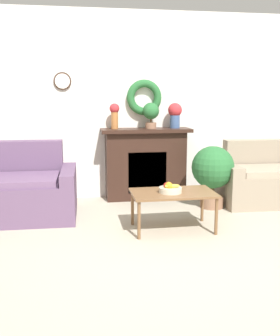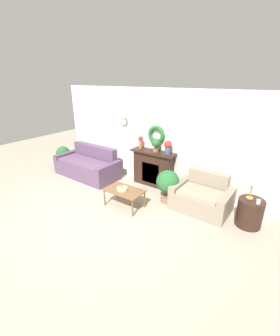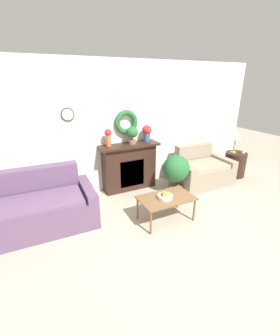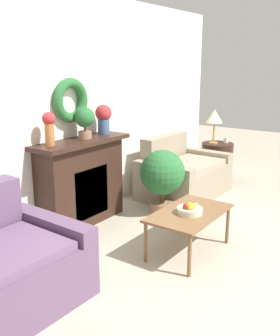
{
  "view_description": "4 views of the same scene",
  "coord_description": "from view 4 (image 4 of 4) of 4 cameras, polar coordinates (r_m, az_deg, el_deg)",
  "views": [
    {
      "loc": [
        -0.95,
        -3.26,
        1.51
      ],
      "look_at": [
        -0.21,
        1.26,
        0.66
      ],
      "focal_mm": 42.0,
      "sensor_mm": 36.0,
      "label": 1
    },
    {
      "loc": [
        3.16,
        -2.8,
        2.93
      ],
      "look_at": [
        0.31,
        1.28,
        0.93
      ],
      "focal_mm": 24.0,
      "sensor_mm": 36.0,
      "label": 2
    },
    {
      "loc": [
        -1.78,
        -1.92,
        2.3
      ],
      "look_at": [
        -0.07,
        1.54,
        0.78
      ],
      "focal_mm": 24.0,
      "sensor_mm": 36.0,
      "label": 3
    },
    {
      "loc": [
        -3.19,
        -0.83,
        1.88
      ],
      "look_at": [
        -0.01,
        1.42,
        0.84
      ],
      "focal_mm": 42.0,
      "sensor_mm": 36.0,
      "label": 4
    }
  ],
  "objects": [
    {
      "name": "ground_plane",
      "position": [
        3.8,
        18.65,
        -15.64
      ],
      "size": [
        16.0,
        16.0,
        0.0
      ],
      "primitive_type": "plane",
      "color": "#ADA38E"
    },
    {
      "name": "wall_back",
      "position": [
        4.66,
        -11.14,
        8.14
      ],
      "size": [
        6.8,
        0.18,
        2.7
      ],
      "color": "white",
      "rests_on": "ground_plane"
    },
    {
      "name": "fireplace",
      "position": [
        4.72,
        -8.48,
        -1.97
      ],
      "size": [
        1.29,
        0.41,
        1.03
      ],
      "color": "#331E16",
      "rests_on": "ground_plane"
    },
    {
      "name": "loveseat_right",
      "position": [
        5.8,
        6.19,
        -0.95
      ],
      "size": [
        1.33,
        0.95,
        0.86
      ],
      "rotation": [
        0.0,
        0.0,
        -0.03
      ],
      "color": "gray",
      "rests_on": "ground_plane"
    },
    {
      "name": "coffee_table",
      "position": [
        4.02,
        7.16,
        -6.9
      ],
      "size": [
        0.93,
        0.56,
        0.44
      ],
      "color": "brown",
      "rests_on": "ground_plane"
    },
    {
      "name": "fruit_bowl",
      "position": [
        3.94,
        7.24,
        -5.98
      ],
      "size": [
        0.26,
        0.26,
        0.12
      ],
      "color": "beige",
      "rests_on": "coffee_table"
    },
    {
      "name": "side_table_by_loveseat",
      "position": [
        6.69,
        11.09,
        0.99
      ],
      "size": [
        0.52,
        0.52,
        0.61
      ],
      "color": "#331E16",
      "rests_on": "ground_plane"
    },
    {
      "name": "table_lamp",
      "position": [
        6.52,
        10.76,
        7.25
      ],
      "size": [
        0.27,
        0.27,
        0.56
      ],
      "color": "#B28E42",
      "rests_on": "side_table_by_loveseat"
    },
    {
      "name": "mug",
      "position": [
        6.69,
        12.37,
        3.98
      ],
      "size": [
        0.08,
        0.08,
        0.09
      ],
      "color": "silver",
      "rests_on": "side_table_by_loveseat"
    },
    {
      "name": "vase_on_mantel_left",
      "position": [
        4.27,
        -13.05,
        5.94
      ],
      "size": [
        0.14,
        0.14,
        0.36
      ],
      "color": "#AD6B38",
      "rests_on": "fireplace"
    },
    {
      "name": "vase_on_mantel_right",
      "position": [
        4.89,
        -5.32,
        7.34
      ],
      "size": [
        0.2,
        0.2,
        0.36
      ],
      "color": "#3D5684",
      "rests_on": "fireplace"
    },
    {
      "name": "potted_plant_on_mantel",
      "position": [
        4.61,
        -8.05,
        6.98
      ],
      "size": [
        0.24,
        0.24,
        0.37
      ],
      "color": "#8E664C",
      "rests_on": "fireplace"
    },
    {
      "name": "potted_plant_floor_by_loveseat",
      "position": [
        4.96,
        3.26,
        -1.05
      ],
      "size": [
        0.57,
        0.57,
        0.84
      ],
      "color": "#8E664C",
      "rests_on": "ground_plane"
    }
  ]
}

